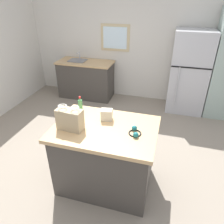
{
  "coord_description": "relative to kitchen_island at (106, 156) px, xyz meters",
  "views": [
    {
      "loc": [
        0.88,
        -2.44,
        2.35
      ],
      "look_at": [
        0.2,
        -0.09,
        0.97
      ],
      "focal_mm": 34.33,
      "sensor_mm": 36.0,
      "label": 1
    }
  ],
  "objects": [
    {
      "name": "ground",
      "position": [
        -0.2,
        0.39,
        -0.46
      ],
      "size": [
        6.22,
        6.22,
        0.0
      ],
      "primitive_type": "plane",
      "color": "gray"
    },
    {
      "name": "back_wall",
      "position": [
        -0.21,
        2.97,
        0.8
      ],
      "size": [
        5.18,
        0.13,
        2.52
      ],
      "color": "silver",
      "rests_on": "ground"
    },
    {
      "name": "kitchen_island",
      "position": [
        0.0,
        0.0,
        0.0
      ],
      "size": [
        1.26,
        0.9,
        0.92
      ],
      "color": "#423D38",
      "rests_on": "ground"
    },
    {
      "name": "refrigerator",
      "position": [
        1.04,
        2.57,
        0.39
      ],
      "size": [
        0.77,
        0.69,
        1.72
      ],
      "color": "#B7B7BC",
      "rests_on": "ground"
    },
    {
      "name": "tall_cabinet",
      "position": [
        1.68,
        2.57,
        0.6
      ],
      "size": [
        0.47,
        0.62,
        2.14
      ],
      "color": "#9EB2A8",
      "rests_on": "ground"
    },
    {
      "name": "sink_counter",
      "position": [
        -1.34,
        2.6,
        -0.0
      ],
      "size": [
        1.33,
        0.63,
        1.09
      ],
      "color": "#423D38",
      "rests_on": "ground"
    },
    {
      "name": "shopping_bag",
      "position": [
        -0.38,
        -0.14,
        0.59
      ],
      "size": [
        0.32,
        0.17,
        0.3
      ],
      "color": "tan",
      "rests_on": "kitchen_island"
    },
    {
      "name": "small_box",
      "position": [
        -0.03,
        0.18,
        0.53
      ],
      "size": [
        0.16,
        0.13,
        0.14
      ],
      "primitive_type": "cube",
      "rotation": [
        0.0,
        0.0,
        0.18
      ],
      "color": "beige",
      "rests_on": "kitchen_island"
    },
    {
      "name": "bottle",
      "position": [
        -0.45,
        0.32,
        0.55
      ],
      "size": [
        0.06,
        0.06,
        0.21
      ],
      "color": "#4C9956",
      "rests_on": "kitchen_island"
    },
    {
      "name": "ear_defenders",
      "position": [
        0.37,
        -0.03,
        0.48
      ],
      "size": [
        0.19,
        0.19,
        0.06
      ],
      "color": "black",
      "rests_on": "kitchen_island"
    }
  ]
}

